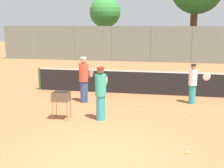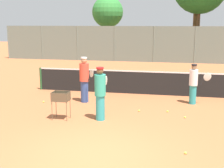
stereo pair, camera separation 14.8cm
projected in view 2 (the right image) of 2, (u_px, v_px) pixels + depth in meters
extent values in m
plane|color=#B26038|center=(95.00, 156.00, 7.66)|extent=(80.00, 80.00, 0.00)
cylinder|color=#26592D|center=(41.00, 79.00, 15.04)|extent=(0.10, 0.10, 1.07)
cube|color=black|center=(134.00, 83.00, 14.13)|extent=(9.05, 0.01, 1.01)
cube|color=white|center=(134.00, 71.00, 14.03)|extent=(9.05, 0.02, 0.06)
cylinder|color=slate|center=(8.00, 42.00, 27.57)|extent=(0.08, 0.08, 2.88)
cylinder|color=slate|center=(42.00, 43.00, 26.92)|extent=(0.08, 0.08, 2.88)
cylinder|color=slate|center=(77.00, 43.00, 26.28)|extent=(0.08, 0.08, 2.88)
cylinder|color=slate|center=(115.00, 44.00, 25.63)|extent=(0.08, 0.08, 2.88)
cylinder|color=slate|center=(154.00, 44.00, 24.99)|extent=(0.08, 0.08, 2.88)
cylinder|color=slate|center=(195.00, 45.00, 24.35)|extent=(0.08, 0.08, 2.88)
cube|color=slate|center=(154.00, 44.00, 24.99)|extent=(25.63, 0.01, 2.88)
cylinder|color=brown|center=(108.00, 39.00, 28.55)|extent=(0.54, 0.54, 3.25)
sphere|color=#338438|center=(108.00, 12.00, 28.07)|extent=(2.80, 2.80, 2.80)
cylinder|color=brown|center=(195.00, 24.00, 28.99)|extent=(0.46, 0.46, 6.07)
cylinder|color=brown|center=(198.00, 32.00, 26.44)|extent=(0.28, 0.28, 4.73)
cylinder|color=#334C8C|center=(85.00, 92.00, 12.70)|extent=(0.31, 0.31, 0.87)
cylinder|color=#E54C38|center=(84.00, 72.00, 12.54)|extent=(0.38, 0.38, 0.72)
sphere|color=tan|center=(84.00, 60.00, 12.44)|extent=(0.24, 0.24, 0.24)
cylinder|color=white|center=(84.00, 58.00, 12.42)|extent=(0.25, 0.25, 0.06)
cylinder|color=black|center=(89.00, 78.00, 12.28)|extent=(0.13, 0.12, 0.27)
ellipsoid|color=silver|center=(91.00, 73.00, 12.09)|extent=(0.31, 0.29, 0.43)
cylinder|color=teal|center=(193.00, 95.00, 12.41)|extent=(0.27, 0.27, 0.76)
cylinder|color=white|center=(194.00, 78.00, 12.27)|extent=(0.33, 0.33, 0.63)
sphere|color=#8C6647|center=(194.00, 67.00, 12.19)|extent=(0.20, 0.20, 0.20)
cylinder|color=black|center=(194.00, 65.00, 12.17)|extent=(0.21, 0.21, 0.05)
cylinder|color=black|center=(202.00, 82.00, 12.19)|extent=(0.15, 0.05, 0.27)
ellipsoid|color=silver|center=(207.00, 77.00, 12.09)|extent=(0.40, 0.08, 0.43)
cylinder|color=teal|center=(100.00, 108.00, 10.36)|extent=(0.30, 0.30, 0.84)
cylinder|color=teal|center=(100.00, 85.00, 10.21)|extent=(0.37, 0.37, 0.70)
sphere|color=brown|center=(100.00, 71.00, 10.12)|extent=(0.23, 0.23, 0.23)
cylinder|color=red|center=(100.00, 68.00, 10.10)|extent=(0.24, 0.24, 0.06)
cylinder|color=black|center=(104.00, 88.00, 10.58)|extent=(0.05, 0.15, 0.27)
ellipsoid|color=silver|center=(106.00, 81.00, 10.71)|extent=(0.08, 0.40, 0.43)
cylinder|color=brown|center=(52.00, 111.00, 10.35)|extent=(0.02, 0.02, 0.64)
cylinder|color=brown|center=(67.00, 112.00, 10.25)|extent=(0.02, 0.02, 0.64)
cylinder|color=brown|center=(56.00, 108.00, 10.70)|extent=(0.02, 0.02, 0.64)
cylinder|color=brown|center=(70.00, 109.00, 10.59)|extent=(0.02, 0.02, 0.64)
cube|color=brown|center=(61.00, 100.00, 10.41)|extent=(0.55, 0.40, 0.01)
cube|color=brown|center=(59.00, 98.00, 10.19)|extent=(0.55, 0.01, 0.30)
cube|color=brown|center=(63.00, 95.00, 10.57)|extent=(0.55, 0.01, 0.30)
cube|color=brown|center=(53.00, 96.00, 10.43)|extent=(0.01, 0.40, 0.30)
cube|color=brown|center=(69.00, 97.00, 10.32)|extent=(0.01, 0.40, 0.30)
sphere|color=#D1E54C|center=(54.00, 98.00, 10.35)|extent=(0.07, 0.07, 0.07)
sphere|color=#D1E54C|center=(62.00, 99.00, 10.41)|extent=(0.07, 0.07, 0.07)
sphere|color=#D1E54C|center=(66.00, 99.00, 10.51)|extent=(0.07, 0.07, 0.07)
sphere|color=#D1E54C|center=(53.00, 100.00, 10.35)|extent=(0.07, 0.07, 0.07)
sphere|color=#D1E54C|center=(54.00, 100.00, 10.36)|extent=(0.07, 0.07, 0.07)
sphere|color=#D1E54C|center=(57.00, 98.00, 10.43)|extent=(0.07, 0.07, 0.07)
sphere|color=#D1E54C|center=(66.00, 98.00, 10.34)|extent=(0.07, 0.07, 0.07)
sphere|color=#D1E54C|center=(61.00, 98.00, 10.52)|extent=(0.07, 0.07, 0.07)
sphere|color=#D1E54C|center=(58.00, 98.00, 10.32)|extent=(0.07, 0.07, 0.07)
sphere|color=#D1E54C|center=(167.00, 111.00, 11.33)|extent=(0.07, 0.07, 0.07)
sphere|color=#D1E54C|center=(185.00, 153.00, 7.74)|extent=(0.07, 0.07, 0.07)
sphere|color=#D1E54C|center=(185.00, 117.00, 10.63)|extent=(0.07, 0.07, 0.07)
sphere|color=#D1E54C|center=(139.00, 111.00, 11.42)|extent=(0.07, 0.07, 0.07)
sphere|color=#D1E54C|center=(44.00, 102.00, 12.68)|extent=(0.07, 0.07, 0.07)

